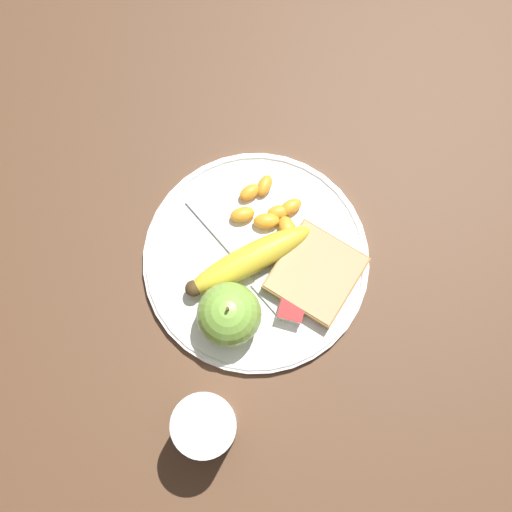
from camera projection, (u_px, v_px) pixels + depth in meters
name	position (u px, v px, depth m)	size (l,w,h in m)	color
ground_plane	(256.00, 262.00, 0.92)	(3.00, 3.00, 0.00)	brown
plate	(256.00, 260.00, 0.91)	(0.29, 0.29, 0.01)	white
juice_glass	(208.00, 426.00, 0.82)	(0.07, 0.07, 0.11)	silver
apple	(229.00, 314.00, 0.85)	(0.08, 0.08, 0.09)	#84BC47
banana	(248.00, 260.00, 0.89)	(0.14, 0.15, 0.04)	yellow
bread_slice	(316.00, 272.00, 0.89)	(0.13, 0.12, 0.02)	olive
fork	(248.00, 266.00, 0.91)	(0.13, 0.18, 0.00)	#B2B2B7
jam_packet	(293.00, 306.00, 0.89)	(0.04, 0.03, 0.02)	white
orange_segment_0	(288.00, 229.00, 0.91)	(0.04, 0.04, 0.02)	#F9A32D
orange_segment_1	(278.00, 212.00, 0.92)	(0.03, 0.03, 0.02)	#F9A32D
orange_segment_2	(291.00, 207.00, 0.92)	(0.03, 0.03, 0.02)	#F9A32D
orange_segment_3	(269.00, 221.00, 0.91)	(0.03, 0.04, 0.02)	#F9A32D
orange_segment_4	(242.00, 214.00, 0.91)	(0.03, 0.04, 0.02)	#F9A32D
orange_segment_5	(264.00, 185.00, 0.92)	(0.03, 0.02, 0.02)	#F9A32D
orange_segment_6	(250.00, 192.00, 0.92)	(0.03, 0.03, 0.02)	#F9A32D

